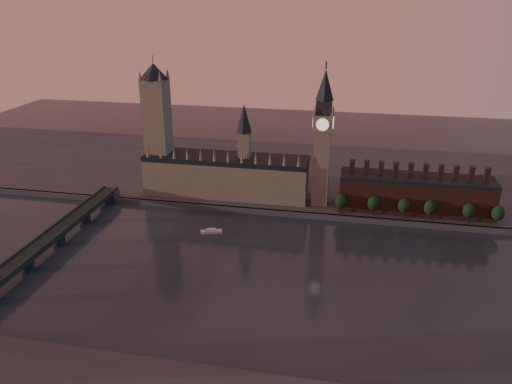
{
  "coord_description": "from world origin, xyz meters",
  "views": [
    {
      "loc": [
        30.68,
        -247.08,
        156.18
      ],
      "look_at": [
        -28.97,
        55.0,
        32.07
      ],
      "focal_mm": 35.0,
      "sensor_mm": 36.0,
      "label": 1
    }
  ],
  "objects_px": {
    "victoria_tower": "(158,124)",
    "river_boat": "(211,231)",
    "westminster_bridge": "(40,248)",
    "big_ben": "(323,137)"
  },
  "relations": [
    {
      "from": "westminster_bridge",
      "to": "river_boat",
      "type": "distance_m",
      "value": 109.83
    },
    {
      "from": "victoria_tower",
      "to": "river_boat",
      "type": "distance_m",
      "value": 104.13
    },
    {
      "from": "victoria_tower",
      "to": "river_boat",
      "type": "relative_size",
      "value": 6.93
    },
    {
      "from": "victoria_tower",
      "to": "river_boat",
      "type": "xyz_separation_m",
      "value": [
        59.77,
        -62.55,
        -57.94
      ]
    },
    {
      "from": "big_ben",
      "to": "river_boat",
      "type": "xyz_separation_m",
      "value": [
        -70.23,
        -57.55,
        -55.68
      ]
    },
    {
      "from": "big_ben",
      "to": "westminster_bridge",
      "type": "distance_m",
      "value": 205.83
    },
    {
      "from": "westminster_bridge",
      "to": "river_boat",
      "type": "relative_size",
      "value": 12.84
    },
    {
      "from": "victoria_tower",
      "to": "westminster_bridge",
      "type": "xyz_separation_m",
      "value": [
        -35.0,
        -117.7,
        -51.65
      ]
    },
    {
      "from": "big_ben",
      "to": "river_boat",
      "type": "height_order",
      "value": "big_ben"
    },
    {
      "from": "big_ben",
      "to": "victoria_tower",
      "type": "bearing_deg",
      "value": 177.8
    }
  ]
}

